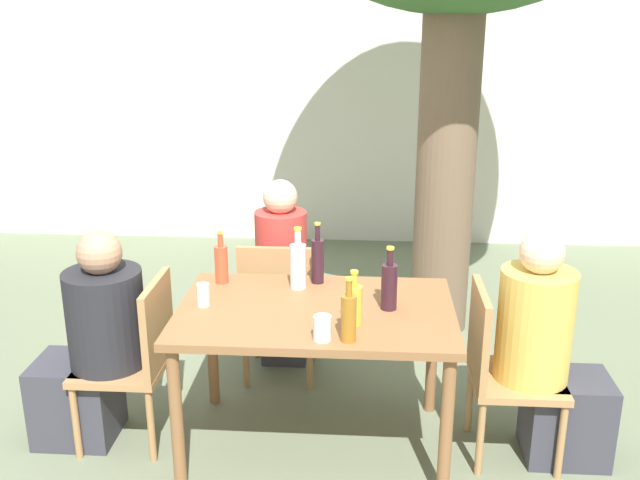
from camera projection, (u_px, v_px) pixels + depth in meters
The scene contains 17 objects.
ground_plane at pixel (316, 445), 3.70m from camera, with size 30.00×30.00×0.00m, color #667056.
cafe_building_wall at pixel (344, 95), 6.57m from camera, with size 10.00×0.08×2.80m.
dining_table_front at pixel (316, 325), 3.49m from camera, with size 1.35×0.89×0.77m.
patio_chair_0 at pixel (138, 353), 3.61m from camera, with size 0.44×0.44×0.89m.
patio_chair_1 at pixel (500, 365), 3.49m from camera, with size 0.44×0.44×0.89m.
patio_chair_2 at pixel (279, 304), 4.20m from camera, with size 0.44×0.44×0.89m.
person_seated_0 at pixel (93, 348), 3.62m from camera, with size 0.59×0.39×1.14m.
person_seated_1 at pixel (548, 359), 3.46m from camera, with size 0.58×0.36×1.19m.
person_seated_2 at pixel (283, 283), 4.41m from camera, with size 0.31×0.55×1.21m.
wine_bottle_0 at pixel (318, 259), 3.74m from camera, with size 0.07×0.07×0.33m.
soda_bottle_1 at pixel (221, 263), 3.75m from camera, with size 0.07×0.07×0.28m.
oil_cruet_2 at pixel (354, 304), 3.25m from camera, with size 0.08×0.08×0.26m.
amber_bottle_3 at pixel (349, 317), 3.09m from camera, with size 0.07×0.07×0.30m.
wine_bottle_4 at pixel (389, 285), 3.42m from camera, with size 0.08×0.08×0.32m.
water_bottle_5 at pixel (298, 265), 3.67m from camera, with size 0.08×0.08×0.33m.
drinking_glass_0 at pixel (322, 328), 3.11m from camera, with size 0.08×0.08×0.11m.
drinking_glass_1 at pixel (203, 295), 3.47m from camera, with size 0.06×0.06×0.11m.
Camera 1 is at (0.24, -3.18, 2.16)m, focal length 40.00 mm.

